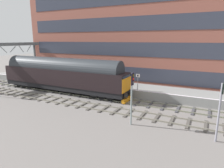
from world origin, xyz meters
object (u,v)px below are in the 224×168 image
(waiting_passenger, at_px, (92,76))
(diesel_locomotive, at_px, (62,74))
(platform_number_sign, at_px, (138,80))
(signal_post_mid, at_px, (132,92))
(signal_post_near, at_px, (220,106))

(waiting_passenger, bearing_deg, diesel_locomotive, 51.99)
(diesel_locomotive, relative_size, waiting_passenger, 11.82)
(diesel_locomotive, height_order, platform_number_sign, diesel_locomotive)
(signal_post_mid, bearing_deg, waiting_passenger, 46.92)
(signal_post_mid, distance_m, waiting_passenger, 13.13)
(signal_post_near, bearing_deg, signal_post_mid, 90.00)
(signal_post_mid, distance_m, platform_number_sign, 7.96)
(signal_post_near, xyz_separation_m, signal_post_mid, (0.00, 6.39, 0.20))
(diesel_locomotive, xyz_separation_m, signal_post_mid, (-5.76, -12.29, 0.36))
(diesel_locomotive, distance_m, signal_post_mid, 13.57)
(diesel_locomotive, height_order, signal_post_mid, diesel_locomotive)
(platform_number_sign, bearing_deg, waiting_passenger, 80.04)
(signal_post_mid, bearing_deg, platform_number_sign, 15.77)
(diesel_locomotive, bearing_deg, platform_number_sign, -79.46)
(signal_post_mid, height_order, platform_number_sign, signal_post_mid)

